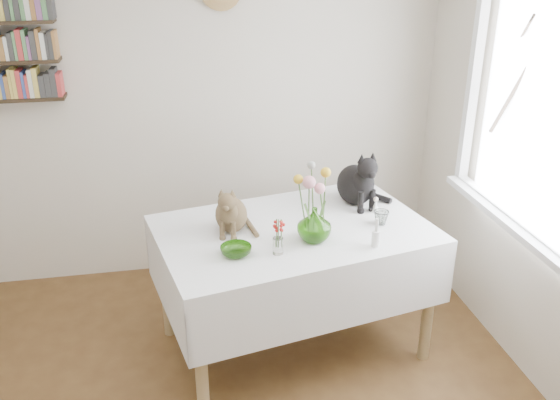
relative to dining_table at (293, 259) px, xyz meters
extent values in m
cube|color=beige|center=(-0.71, 1.16, 0.63)|extent=(4.04, 0.04, 2.54)
cube|color=white|center=(1.26, -0.31, 0.88)|extent=(0.01, 1.40, 1.20)
cube|color=white|center=(1.26, -0.31, 0.25)|extent=(0.06, 1.52, 0.06)
cube|color=white|center=(1.26, 0.42, 0.88)|extent=(0.06, 0.06, 1.20)
cube|color=white|center=(1.23, -0.31, 0.25)|extent=(0.12, 1.50, 0.04)
cube|color=white|center=(0.00, 0.00, 0.17)|extent=(1.70, 1.28, 0.07)
cylinder|color=#9F885A|center=(-0.59, -0.54, -0.24)|extent=(0.07, 0.07, 0.76)
cylinder|color=#9F885A|center=(0.76, -0.27, -0.24)|extent=(0.07, 0.07, 0.76)
cylinder|color=#9F885A|center=(-0.76, 0.27, -0.24)|extent=(0.07, 0.07, 0.76)
cylinder|color=#9F885A|center=(0.59, 0.54, -0.24)|extent=(0.07, 0.07, 0.76)
imported|color=#61AE30|center=(0.08, -0.17, 0.30)|extent=(0.19, 0.19, 0.20)
imported|color=#61AE30|center=(-0.37, -0.26, 0.23)|extent=(0.18, 0.18, 0.05)
imported|color=white|center=(0.51, -0.05, 0.24)|extent=(0.09, 0.09, 0.08)
cylinder|color=white|center=(0.39, -0.30, 0.25)|extent=(0.05, 0.05, 0.09)
cylinder|color=white|center=(0.39, -0.30, 0.33)|extent=(0.02, 0.02, 0.07)
cylinder|color=white|center=(-0.15, -0.28, 0.25)|extent=(0.06, 0.06, 0.09)
cone|color=white|center=(0.53, 0.12, 0.24)|extent=(0.05, 0.05, 0.07)
sphere|color=beige|center=(0.53, 0.12, 0.29)|extent=(0.03, 0.03, 0.03)
cylinder|color=#4C7233|center=(0.05, -0.16, 0.40)|extent=(0.01, 0.01, 0.30)
sphere|color=pink|center=(0.05, -0.16, 0.55)|extent=(0.07, 0.07, 0.07)
cylinder|color=#4C7233|center=(0.12, -0.19, 0.38)|extent=(0.01, 0.01, 0.26)
sphere|color=pink|center=(0.12, -0.19, 0.51)|extent=(0.06, 0.06, 0.06)
cylinder|color=#4C7233|center=(0.14, -0.14, 0.42)|extent=(0.01, 0.01, 0.34)
sphere|color=gold|center=(0.14, -0.14, 0.59)|extent=(0.06, 0.06, 0.06)
cylinder|color=#4C7233|center=(0.02, -0.13, 0.41)|extent=(0.01, 0.01, 0.31)
sphere|color=gold|center=(0.02, -0.13, 0.56)|extent=(0.05, 0.05, 0.05)
cylinder|color=#4C7233|center=(0.08, -0.12, 0.44)|extent=(0.01, 0.01, 0.37)
sphere|color=#999E93|center=(0.08, -0.12, 0.62)|extent=(0.04, 0.04, 0.04)
camera|label=1|loc=(-0.65, -2.98, 1.72)|focal=38.00mm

